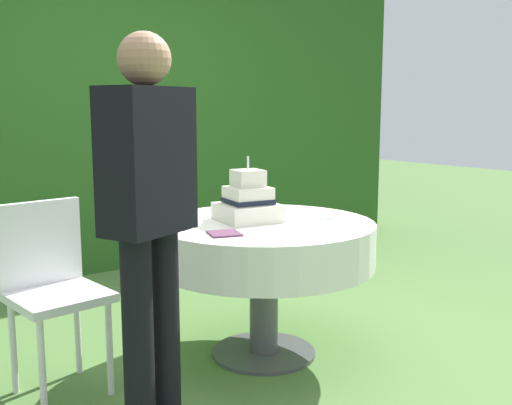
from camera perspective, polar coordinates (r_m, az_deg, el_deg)
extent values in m
plane|color=#547A3D|center=(3.37, 0.74, -14.12)|extent=(20.00, 20.00, 0.00)
cube|color=#28561E|center=(5.19, -15.83, 9.19)|extent=(6.53, 0.59, 2.74)
cylinder|color=#4C4C51|center=(3.37, 0.74, -13.96)|extent=(0.56, 0.56, 0.02)
cylinder|color=#4C4C51|center=(3.25, 0.75, -8.43)|extent=(0.15, 0.15, 0.70)
cylinder|color=brown|center=(3.16, 0.76, -2.14)|extent=(1.13, 1.13, 0.03)
cylinder|color=white|center=(3.18, 0.76, -3.87)|extent=(1.16, 1.16, 0.23)
cube|color=silver|center=(3.18, -0.76, -0.93)|extent=(0.35, 0.35, 0.09)
cube|color=silver|center=(3.17, -0.76, 0.68)|extent=(0.24, 0.24, 0.09)
cube|color=black|center=(3.17, -0.76, 0.17)|extent=(0.25, 0.25, 0.03)
cube|color=silver|center=(3.16, -0.76, 2.30)|extent=(0.17, 0.17, 0.09)
sphere|color=#C6599E|center=(3.31, 0.05, 0.65)|extent=(0.08, 0.08, 0.08)
cylinder|color=silver|center=(3.15, -0.77, 3.76)|extent=(0.01, 0.01, 0.07)
cylinder|color=white|center=(3.30, 6.90, -1.34)|extent=(0.12, 0.12, 0.01)
cylinder|color=white|center=(3.00, -7.34, -2.37)|extent=(0.13, 0.13, 0.01)
cube|color=#603856|center=(2.85, -3.01, -2.94)|extent=(0.18, 0.18, 0.01)
cylinder|color=white|center=(2.81, -19.57, -14.58)|extent=(0.03, 0.03, 0.45)
cylinder|color=white|center=(2.94, -13.67, -13.26)|extent=(0.03, 0.03, 0.45)
cylinder|color=white|center=(3.09, -21.98, -12.54)|extent=(0.03, 0.03, 0.45)
cylinder|color=white|center=(3.20, -16.53, -11.46)|extent=(0.03, 0.03, 0.45)
cube|color=white|center=(2.92, -18.17, -8.45)|extent=(0.44, 0.44, 0.04)
cube|color=white|center=(3.03, -19.80, -3.63)|extent=(0.40, 0.08, 0.40)
cylinder|color=black|center=(2.42, -11.06, -13.02)|extent=(0.12, 0.12, 0.85)
cylinder|color=black|center=(2.53, -8.59, -11.94)|extent=(0.12, 0.12, 0.85)
cube|color=black|center=(2.31, -10.26, 3.91)|extent=(0.41, 0.32, 0.55)
sphere|color=#A87A5B|center=(2.31, -10.52, 13.22)|extent=(0.20, 0.20, 0.20)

